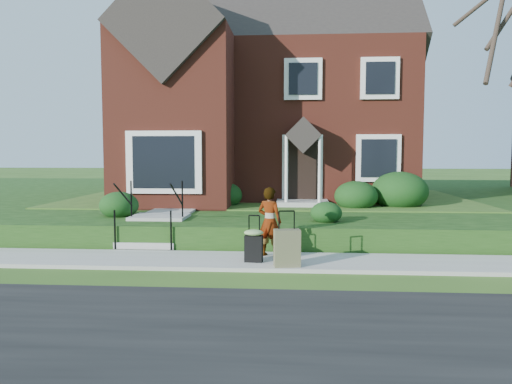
# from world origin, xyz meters

# --- Properties ---
(ground) EXTENTS (120.00, 120.00, 0.00)m
(ground) POSITION_xyz_m (0.00, 0.00, 0.00)
(ground) COLOR #2D5119
(ground) RESTS_ON ground
(street) EXTENTS (60.00, 6.00, 0.01)m
(street) POSITION_xyz_m (0.00, -5.00, 0.01)
(street) COLOR black
(street) RESTS_ON ground
(sidewalk) EXTENTS (60.00, 1.60, 0.08)m
(sidewalk) POSITION_xyz_m (0.00, 0.00, 0.04)
(sidewalk) COLOR #9E9B93
(sidewalk) RESTS_ON ground
(terrace) EXTENTS (44.00, 20.00, 0.60)m
(terrace) POSITION_xyz_m (4.00, 10.90, 0.30)
(terrace) COLOR #14350E
(terrace) RESTS_ON ground
(walkway) EXTENTS (1.20, 6.00, 0.06)m
(walkway) POSITION_xyz_m (-2.50, 5.00, 0.63)
(walkway) COLOR #9E9B93
(walkway) RESTS_ON terrace
(main_house) EXTENTS (10.40, 10.20, 9.40)m
(main_house) POSITION_xyz_m (-0.21, 9.61, 5.26)
(main_house) COLOR maroon
(main_house) RESTS_ON terrace
(front_steps) EXTENTS (1.40, 2.02, 1.50)m
(front_steps) POSITION_xyz_m (-2.50, 1.84, 0.47)
(front_steps) COLOR #9E9B93
(front_steps) RESTS_ON ground
(foundation_shrubs) EXTENTS (9.78, 4.82, 1.22)m
(foundation_shrubs) POSITION_xyz_m (1.26, 5.07, 1.10)
(foundation_shrubs) COLOR black
(foundation_shrubs) RESTS_ON terrace
(woman) EXTENTS (0.64, 0.55, 1.48)m
(woman) POSITION_xyz_m (0.40, 0.36, 0.82)
(woman) COLOR #999999
(woman) RESTS_ON sidewalk
(suitcase_black) EXTENTS (0.42, 0.36, 0.95)m
(suitcase_black) POSITION_xyz_m (0.11, -0.23, 0.45)
(suitcase_black) COLOR black
(suitcase_black) RESTS_ON sidewalk
(suitcase_olive) EXTENTS (0.54, 0.35, 1.09)m
(suitcase_olive) POSITION_xyz_m (0.79, -0.58, 0.44)
(suitcase_olive) COLOR brown
(suitcase_olive) RESTS_ON sidewalk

